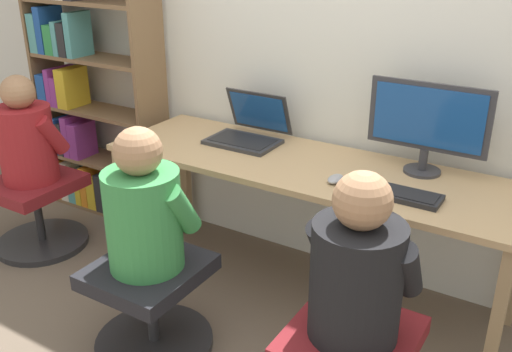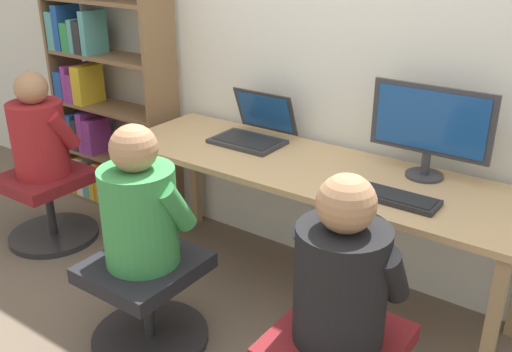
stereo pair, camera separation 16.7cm
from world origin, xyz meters
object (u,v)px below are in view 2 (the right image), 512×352
Objects in this scene: laptop at (253,131)px; person_near_shelf at (39,132)px; desktop_monitor at (430,127)px; bookshelf at (96,86)px; person_at_monitor at (342,272)px; person_at_laptop at (140,206)px; keyboard at (391,196)px; office_chair_right at (147,297)px; office_chair_side at (49,203)px.

person_near_shelf reaches higher than laptop.
desktop_monitor is 1.48× the size of laptop.
person_at_monitor is at bearing -20.98° from bookshelf.
person_at_laptop is at bearing -34.23° from bookshelf.
desktop_monitor is 1.30m from person_at_laptop.
keyboard reaches higher than office_chair_right.
laptop is 0.87m from person_at_laptop.
laptop is 1.03m from office_chair_right.
bookshelf is (-1.29, 0.03, 0.05)m from laptop.
laptop is at bearing 24.42° from person_near_shelf.
office_chair_right is at bearing -90.00° from person_at_laptop.
keyboard is at bearing -15.95° from laptop.
laptop is (-0.92, -0.05, -0.18)m from desktop_monitor.
office_chair_right is 1.00× the size of office_chair_side.
keyboard is at bearing -95.14° from desktop_monitor.
person_at_laptop is 1.02× the size of person_near_shelf.
person_at_monitor reaches higher than office_chair_right.
person_near_shelf is at bearing 163.63° from person_at_laptop.
office_chair_side is (-2.04, -0.27, -0.50)m from keyboard.
desktop_monitor is 0.32× the size of bookshelf.
office_chair_right is at bearing -133.52° from desktop_monitor.
desktop_monitor is at bearing 46.48° from office_chair_right.
bookshelf is 0.82m from office_chair_side.
office_chair_side is at bearing 163.63° from office_chair_right.
person_at_monitor is at bearing -40.74° from laptop.
office_chair_side is at bearing -90.00° from person_near_shelf.
person_at_laptop is at bearing 90.00° from office_chair_right.
person_at_laptop is at bearing -144.21° from keyboard.
person_at_monitor is at bearing -87.02° from desktop_monitor.
person_at_monitor is 0.93m from person_at_laptop.
person_at_monitor reaches higher than person_at_laptop.
person_near_shelf is (-2.04, -0.27, -0.05)m from keyboard.
bookshelf is (-2.21, -0.02, -0.14)m from desktop_monitor.
office_chair_right is 0.86× the size of person_at_laptop.
person_at_laptop reaches higher than office_chair_right.
person_near_shelf reaches higher than keyboard.
keyboard is 2.20m from bookshelf.
person_at_monitor is at bearing 2.68° from office_chair_right.
laptop is 1.29m from bookshelf.
person_at_monitor is at bearing -8.21° from office_chair_side.
desktop_monitor is 0.87× the size of person_at_monitor.
person_at_monitor is (0.07, -0.58, -0.04)m from keyboard.
office_chair_side is (-2.11, 0.30, -0.46)m from person_at_monitor.
desktop_monitor is 1.01× the size of office_chair_side.
office_chair_side is (-1.15, -0.53, -0.54)m from laptop.
keyboard is 2.12m from office_chair_side.
person_at_laptop reaches higher than office_chair_side.
keyboard is 0.23× the size of bookshelf.
laptop is at bearing 139.26° from person_at_monitor.
person_near_shelf is at bearing -155.58° from laptop.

